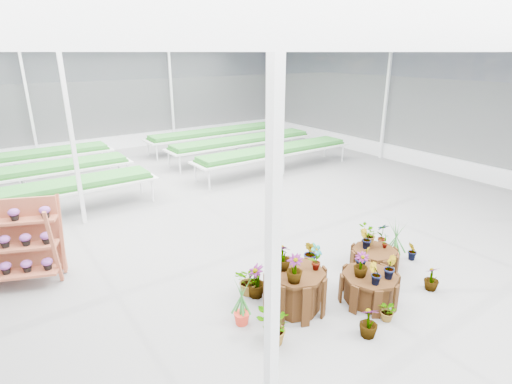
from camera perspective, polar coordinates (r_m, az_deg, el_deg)
ground_plane at (r=9.01m, az=1.94°, el=-8.41°), size 24.00×24.00×0.00m
greenhouse_shell at (r=8.21m, az=2.12°, el=5.62°), size 18.00×24.00×4.50m
steel_frame at (r=8.21m, az=2.12°, el=5.62°), size 18.00×24.00×4.50m
nursery_benches at (r=14.87m, az=-14.96°, el=3.99°), size 16.00×7.00×0.84m
plinth_tall at (r=7.06m, az=5.58°, el=-13.71°), size 1.36×1.36×0.72m
plinth_mid at (r=7.51m, az=15.81°, el=-13.05°), size 1.17×1.17×0.53m
plinth_low at (r=8.60m, az=16.50°, el=-9.15°), size 1.19×1.19×0.42m
shelf_rack at (r=8.77m, az=-30.97°, el=-6.41°), size 1.69×1.31×1.59m
nursery_plants at (r=7.42m, az=9.70°, el=-11.25°), size 4.57×2.52×1.20m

